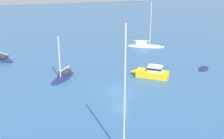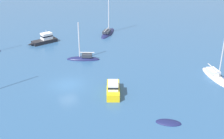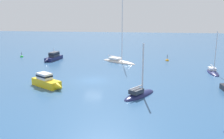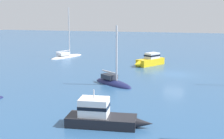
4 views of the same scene
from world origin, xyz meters
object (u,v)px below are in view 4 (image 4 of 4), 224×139
object	(u,v)px
ketch	(66,56)
rib	(149,56)
launch	(101,115)
motor_cruiser_1	(150,60)
sloop_1	(113,83)

from	to	relation	value
ketch	rib	bearing A→B (deg)	-49.06
rib	launch	world-z (taller)	launch
motor_cruiser_1	ketch	xyz separation A→B (m)	(-15.11, 4.34, -0.57)
ketch	sloop_1	bearing A→B (deg)	-120.79
rib	ketch	size ratio (longest dim) A/B	0.33
sloop_1	ketch	world-z (taller)	ketch
motor_cruiser_1	launch	world-z (taller)	launch
rib	sloop_1	xyz separation A→B (m)	(-1.08, -21.55, 0.16)
sloop_1	ketch	bearing A→B (deg)	162.65
motor_cruiser_1	ketch	world-z (taller)	ketch
rib	sloop_1	size ratio (longest dim) A/B	0.44
rib	sloop_1	world-z (taller)	sloop_1
ketch	launch	distance (m)	32.17
rib	ketch	distance (m)	14.62
sloop_1	rib	bearing A→B (deg)	122.60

